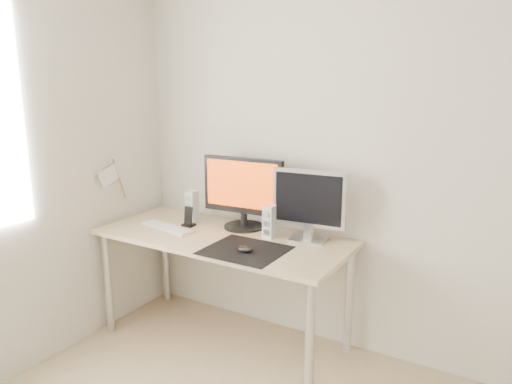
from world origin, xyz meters
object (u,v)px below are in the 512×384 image
at_px(mouse, 245,249).
at_px(main_monitor, 243,190).
at_px(phone_dock, 189,220).
at_px(desk, 223,247).
at_px(speaker_left, 192,205).
at_px(second_monitor, 309,202).
at_px(speaker_right, 269,222).
at_px(keyboard, 167,228).

bearing_deg(mouse, main_monitor, 123.52).
bearing_deg(phone_dock, desk, -8.00).
bearing_deg(mouse, desk, 146.04).
height_order(speaker_left, phone_dock, speaker_left).
height_order(second_monitor, speaker_right, second_monitor).
height_order(keyboard, phone_dock, phone_dock).
height_order(desk, keyboard, keyboard).
xyz_separation_m(desk, phone_dock, (-0.30, 0.04, 0.12)).
distance_m(main_monitor, speaker_left, 0.43).
relative_size(main_monitor, speaker_right, 2.71).
height_order(main_monitor, speaker_left, main_monitor).
relative_size(speaker_left, phone_dock, 1.52).
bearing_deg(desk, mouse, -33.96).
distance_m(mouse, desk, 0.36).
bearing_deg(speaker_left, second_monitor, 0.43).
distance_m(speaker_left, phone_dock, 0.16).
relative_size(second_monitor, phone_dock, 3.37).
xyz_separation_m(main_monitor, keyboard, (-0.42, -0.27, -0.25)).
distance_m(desk, speaker_left, 0.45).
distance_m(main_monitor, second_monitor, 0.47).
xyz_separation_m(mouse, keyboard, (-0.67, 0.11, -0.01)).
xyz_separation_m(mouse, phone_dock, (-0.59, 0.23, 0.02)).
height_order(main_monitor, second_monitor, main_monitor).
xyz_separation_m(second_monitor, keyboard, (-0.89, -0.26, -0.23)).
bearing_deg(keyboard, mouse, -9.68).
distance_m(mouse, phone_dock, 0.63).
distance_m(main_monitor, speaker_right, 0.30).
xyz_separation_m(desk, speaker_left, (-0.37, 0.17, 0.18)).
relative_size(main_monitor, phone_dock, 4.12).
xyz_separation_m(main_monitor, phone_dock, (-0.34, -0.15, -0.21)).
bearing_deg(keyboard, speaker_right, 15.82).
relative_size(desk, second_monitor, 3.54).
distance_m(mouse, main_monitor, 0.51).
height_order(speaker_right, phone_dock, speaker_right).
bearing_deg(speaker_left, main_monitor, 2.49).
relative_size(main_monitor, keyboard, 1.27).
bearing_deg(phone_dock, second_monitor, 9.67).
bearing_deg(speaker_right, keyboard, -164.18).
bearing_deg(second_monitor, speaker_right, -163.19).
height_order(mouse, keyboard, mouse).
bearing_deg(speaker_right, phone_dock, -173.29).
bearing_deg(phone_dock, speaker_right, 6.71).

